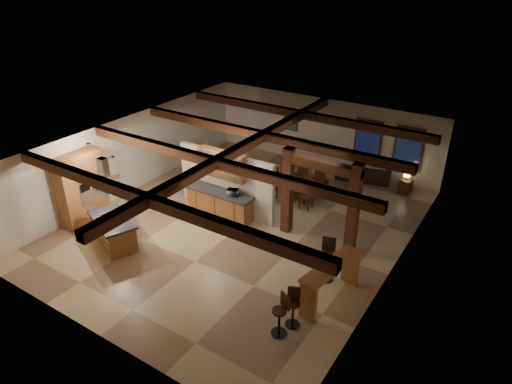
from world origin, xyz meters
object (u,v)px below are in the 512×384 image
kitchen_island (114,231)px  dining_table (297,188)px  bar_counter (331,276)px  sofa (363,173)px

kitchen_island → dining_table: kitchen_island is taller
kitchen_island → dining_table: size_ratio=1.28×
bar_counter → dining_table: bearing=126.7°
sofa → bar_counter: bearing=91.4°
kitchen_island → dining_table: (3.22, 5.93, -0.18)m
kitchen_island → bar_counter: size_ratio=0.96×
dining_table → sofa: (1.61, 2.64, 0.03)m
sofa → bar_counter: bar_counter is taller
sofa → kitchen_island: bearing=47.6°
dining_table → kitchen_island: bearing=-103.9°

